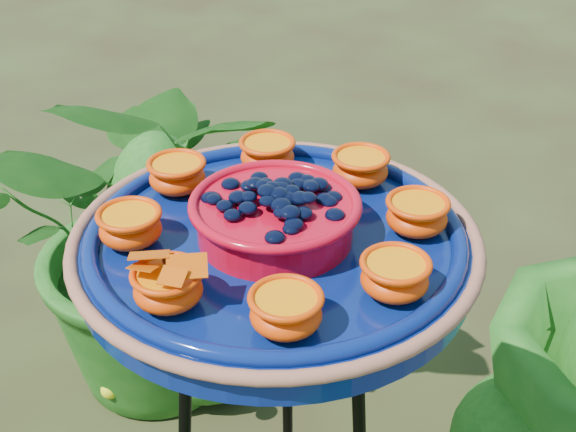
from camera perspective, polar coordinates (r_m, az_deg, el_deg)
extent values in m
torus|color=black|center=(0.94, -0.88, -4.12)|extent=(0.33, 0.33, 0.02)
cylinder|color=#07185B|center=(0.92, -0.89, -2.52)|extent=(0.58, 0.58, 0.04)
torus|color=#A26349|center=(0.91, -0.90, -1.59)|extent=(0.47, 0.47, 0.02)
torus|color=#07185B|center=(0.91, -0.90, -1.38)|extent=(0.43, 0.43, 0.02)
cylinder|color=#BA061B|center=(0.90, -0.91, -0.32)|extent=(0.23, 0.23, 0.04)
torus|color=#BA061B|center=(0.89, -0.93, 0.88)|extent=(0.19, 0.19, 0.01)
ellipsoid|color=black|center=(0.88, -0.93, 1.21)|extent=(0.16, 0.16, 0.03)
ellipsoid|color=#F64A02|center=(0.92, 9.14, -0.14)|extent=(0.07, 0.07, 0.03)
cylinder|color=#FF9405|center=(0.91, 9.23, 0.79)|extent=(0.06, 0.06, 0.01)
ellipsoid|color=#F64A02|center=(1.01, 5.16, 3.20)|extent=(0.07, 0.07, 0.03)
cylinder|color=#FF9405|center=(1.00, 5.21, 4.07)|extent=(0.06, 0.06, 0.01)
ellipsoid|color=#F64A02|center=(1.04, -1.47, 4.23)|extent=(0.07, 0.07, 0.03)
cylinder|color=#FF9405|center=(1.03, -1.49, 5.09)|extent=(0.06, 0.06, 0.01)
ellipsoid|color=#F64A02|center=(1.00, -7.87, 2.70)|extent=(0.07, 0.07, 0.03)
cylinder|color=#FF9405|center=(0.99, -7.94, 3.58)|extent=(0.06, 0.06, 0.01)
ellipsoid|color=#F64A02|center=(0.91, -11.13, -0.97)|extent=(0.07, 0.07, 0.03)
cylinder|color=#FF9405|center=(0.90, -11.25, -0.03)|extent=(0.06, 0.06, 0.01)
ellipsoid|color=#F64A02|center=(0.81, -8.52, -5.24)|extent=(0.07, 0.07, 0.03)
cylinder|color=#FF9405|center=(0.80, -8.62, -4.24)|extent=(0.06, 0.06, 0.01)
ellipsoid|color=#F64A02|center=(0.77, -0.15, -7.03)|extent=(0.07, 0.07, 0.03)
cylinder|color=#FF9405|center=(0.76, -0.15, -6.01)|extent=(0.06, 0.06, 0.01)
ellipsoid|color=#F64A02|center=(0.82, 7.59, -4.51)|extent=(0.07, 0.07, 0.03)
cylinder|color=#FF9405|center=(0.81, 7.68, -3.52)|extent=(0.06, 0.06, 0.01)
cylinder|color=black|center=(0.79, -8.68, -3.66)|extent=(0.02, 0.02, 0.00)
cube|color=orange|center=(0.80, -9.86, -2.75)|extent=(0.05, 0.05, 0.01)
cube|color=orange|center=(0.78, -7.20, -3.57)|extent=(0.05, 0.05, 0.01)
imported|color=#195416|center=(1.86, -8.96, -0.79)|extent=(0.94, 0.86, 0.87)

